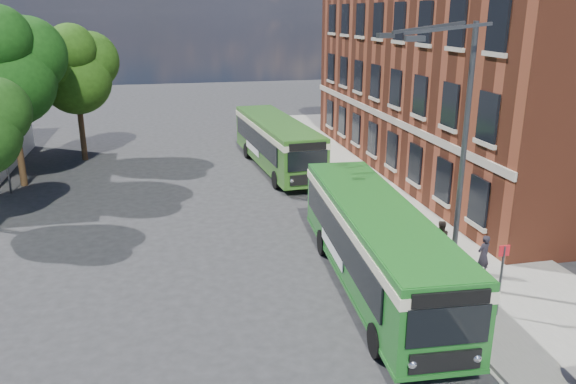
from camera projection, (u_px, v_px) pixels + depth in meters
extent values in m
plane|color=#272729|center=(293.00, 278.00, 20.48)|extent=(120.00, 120.00, 0.00)
cube|color=gray|center=(389.00, 196.00, 29.34)|extent=(6.00, 48.00, 0.15)
cube|color=beige|center=(333.00, 201.00, 28.73)|extent=(0.12, 48.00, 0.01)
cube|color=brown|center=(481.00, 70.00, 32.67)|extent=(12.00, 26.00, 12.00)
cube|color=#B6AB9A|center=(382.00, 115.00, 32.17)|extent=(0.12, 26.00, 0.35)
cylinder|color=#383A3D|center=(451.00, 284.00, 19.65)|extent=(0.44, 0.44, 0.30)
cylinder|color=#383A3D|center=(462.00, 165.00, 18.31)|extent=(0.18, 0.18, 9.00)
cube|color=#383A3D|center=(448.00, 28.00, 16.18)|extent=(2.58, 0.46, 0.37)
cube|color=#383A3D|center=(429.00, 27.00, 17.30)|extent=(2.58, 0.46, 0.37)
cube|color=#383A3D|center=(415.00, 39.00, 15.56)|extent=(0.55, 0.22, 0.16)
cube|color=#383A3D|center=(385.00, 36.00, 17.57)|extent=(0.55, 0.22, 0.16)
cylinder|color=#383A3D|center=(500.00, 283.00, 17.35)|extent=(0.08, 0.08, 2.50)
cube|color=red|center=(504.00, 251.00, 17.01)|extent=(0.35, 0.04, 0.35)
cube|color=#1C6420|center=(375.00, 240.00, 19.27)|extent=(3.23, 11.84, 2.45)
cube|color=#1C6420|center=(374.00, 274.00, 19.66)|extent=(3.27, 11.88, 0.14)
cube|color=black|center=(337.00, 236.00, 19.33)|extent=(0.70, 9.89, 1.10)
cube|color=black|center=(408.00, 231.00, 19.70)|extent=(0.70, 9.89, 1.10)
cube|color=beige|center=(377.00, 218.00, 19.02)|extent=(3.29, 11.90, 0.32)
cube|color=#1C6420|center=(377.00, 208.00, 18.91)|extent=(3.12, 11.73, 0.12)
cube|color=black|center=(448.00, 326.00, 13.69)|extent=(2.15, 0.21, 1.05)
cube|color=black|center=(451.00, 299.00, 13.45)|extent=(2.00, 0.21, 0.38)
cube|color=black|center=(445.00, 361.00, 13.98)|extent=(1.90, 0.20, 0.55)
sphere|color=silver|center=(412.00, 364.00, 13.88)|extent=(0.26, 0.26, 0.26)
sphere|color=silver|center=(477.00, 358.00, 14.13)|extent=(0.26, 0.26, 0.26)
cube|color=black|center=(336.00, 184.00, 24.73)|extent=(2.00, 0.21, 0.90)
cube|color=white|center=(332.00, 248.00, 20.21)|extent=(0.24, 3.20, 0.45)
cylinder|color=black|center=(377.00, 340.00, 15.68)|extent=(0.34, 1.02, 1.00)
cylinder|color=black|center=(455.00, 333.00, 16.02)|extent=(0.34, 1.02, 1.00)
cylinder|color=black|center=(323.00, 242.00, 22.36)|extent=(0.34, 1.02, 1.00)
cylinder|color=black|center=(379.00, 239.00, 22.71)|extent=(0.34, 1.02, 1.00)
cube|color=#316620|center=(277.00, 140.00, 34.24)|extent=(3.40, 11.84, 2.45)
cube|color=#316620|center=(277.00, 160.00, 34.63)|extent=(3.44, 11.88, 0.14)
cube|color=black|center=(255.00, 139.00, 34.12)|extent=(0.85, 9.86, 1.10)
cube|color=black|center=(295.00, 136.00, 34.83)|extent=(0.85, 9.86, 1.10)
cube|color=beige|center=(276.00, 127.00, 33.99)|extent=(3.46, 11.90, 0.32)
cube|color=#316620|center=(276.00, 121.00, 33.88)|extent=(3.29, 11.73, 0.12)
cube|color=black|center=(308.00, 161.00, 28.84)|extent=(2.15, 0.25, 1.05)
cube|color=black|center=(308.00, 147.00, 28.60)|extent=(2.00, 0.23, 0.38)
cube|color=black|center=(307.00, 179.00, 29.14)|extent=(1.90, 0.23, 0.55)
sphere|color=silver|center=(292.00, 181.00, 28.92)|extent=(0.26, 0.26, 0.26)
sphere|color=silver|center=(323.00, 178.00, 29.39)|extent=(0.26, 0.26, 0.26)
cube|color=black|center=(254.00, 120.00, 39.52)|extent=(2.00, 0.23, 0.90)
cube|color=white|center=(252.00, 148.00, 34.98)|extent=(0.29, 3.19, 0.45)
cylinder|color=black|center=(276.00, 180.00, 30.63)|extent=(0.36, 1.02, 1.00)
cylinder|color=black|center=(317.00, 176.00, 31.28)|extent=(0.36, 1.02, 1.00)
cylinder|color=black|center=(247.00, 151.00, 37.08)|extent=(0.36, 1.02, 1.00)
cylinder|color=black|center=(281.00, 148.00, 37.72)|extent=(0.36, 1.02, 1.00)
imported|color=black|center=(483.00, 255.00, 20.19)|extent=(0.64, 0.52, 1.52)
imported|color=black|center=(440.00, 240.00, 21.37)|extent=(0.83, 0.67, 1.60)
cylinder|color=#372414|center=(19.00, 149.00, 30.73)|extent=(0.36, 0.36, 4.13)
sphere|color=#133D0F|center=(9.00, 80.00, 29.58)|extent=(4.88, 4.88, 4.88)
sphere|color=#133D0F|center=(28.00, 55.00, 30.09)|extent=(4.13, 4.13, 4.13)
cylinder|color=#372414|center=(82.00, 132.00, 36.24)|extent=(0.36, 0.36, 3.69)
sphere|color=#20450F|center=(76.00, 79.00, 35.21)|extent=(4.36, 4.36, 4.36)
sphere|color=#20450F|center=(90.00, 61.00, 35.67)|extent=(3.69, 3.69, 3.69)
sphere|color=#20450F|center=(61.00, 70.00, 34.30)|extent=(3.36, 3.36, 3.36)
sphere|color=#20450F|center=(71.00, 49.00, 33.84)|extent=(3.02, 3.02, 3.02)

